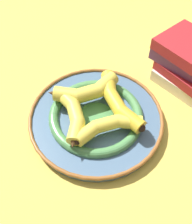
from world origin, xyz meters
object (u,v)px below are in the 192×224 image
at_px(decorative_bowl, 96,117).
at_px(book_stack, 192,64).
at_px(banana_b, 86,91).
at_px(banana_d, 109,126).
at_px(banana_c, 117,100).
at_px(banana_a, 73,115).

relative_size(decorative_bowl, book_stack, 1.46).
xyz_separation_m(banana_b, banana_d, (0.01, -0.12, -0.00)).
relative_size(banana_b, book_stack, 0.83).
distance_m(decorative_bowl, banana_c, 0.07).
height_order(decorative_bowl, banana_a, banana_a).
height_order(banana_c, book_stack, book_stack).
bearing_deg(decorative_bowl, banana_b, 91.22).
xyz_separation_m(banana_c, book_stack, (0.24, 0.02, 0.01)).
relative_size(banana_a, banana_d, 0.96).
height_order(decorative_bowl, banana_b, banana_b).
relative_size(decorative_bowl, banana_a, 1.92).
distance_m(decorative_bowl, banana_b, 0.07).
xyz_separation_m(banana_c, banana_d, (-0.05, -0.06, -0.00)).
bearing_deg(book_stack, banana_b, 61.25).
distance_m(banana_d, book_stack, 0.30).
bearing_deg(banana_d, banana_c, -123.72).
bearing_deg(banana_c, banana_a, -89.18).
distance_m(banana_a, banana_c, 0.12).
bearing_deg(banana_a, banana_b, -36.07).
distance_m(banana_b, book_stack, 0.30).
height_order(decorative_bowl, banana_c, banana_c).
bearing_deg(banana_c, book_stack, 96.20).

